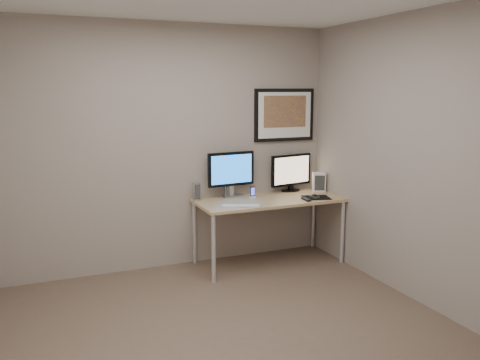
% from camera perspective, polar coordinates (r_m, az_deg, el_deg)
% --- Properties ---
extents(floor, '(3.60, 3.60, 0.00)m').
position_cam_1_polar(floor, '(4.26, -1.15, -16.59)').
color(floor, brown).
rests_on(floor, ground).
extents(room, '(3.60, 3.60, 3.60)m').
position_cam_1_polar(room, '(4.23, -3.49, 6.46)').
color(room, white).
rests_on(room, ground).
extents(desk, '(1.60, 0.70, 0.73)m').
position_cam_1_polar(desk, '(5.58, 3.25, -2.78)').
color(desk, olive).
rests_on(desk, floor).
extents(framed_art, '(0.75, 0.04, 0.60)m').
position_cam_1_polar(framed_art, '(5.90, 5.00, 7.30)').
color(framed_art, black).
rests_on(framed_art, room).
extents(monitor_large, '(0.55, 0.20, 0.50)m').
position_cam_1_polar(monitor_large, '(5.60, -1.01, 0.87)').
color(monitor_large, '#B0B0B5').
rests_on(monitor_large, desk).
extents(monitor_tv, '(0.55, 0.17, 0.44)m').
position_cam_1_polar(monitor_tv, '(5.95, 5.75, 0.93)').
color(monitor_tv, black).
rests_on(monitor_tv, desk).
extents(speaker_left, '(0.08, 0.08, 0.19)m').
position_cam_1_polar(speaker_left, '(5.50, -4.92, -1.27)').
color(speaker_left, '#B0B0B5').
rests_on(speaker_left, desk).
extents(speaker_right, '(0.07, 0.07, 0.16)m').
position_cam_1_polar(speaker_right, '(5.65, -1.40, -1.07)').
color(speaker_right, '#B0B0B5').
rests_on(speaker_right, desk).
extents(phone_dock, '(0.06, 0.06, 0.13)m').
position_cam_1_polar(phone_dock, '(5.61, 1.42, -1.35)').
color(phone_dock, black).
rests_on(phone_dock, desk).
extents(keyboard, '(0.41, 0.24, 0.01)m').
position_cam_1_polar(keyboard, '(5.21, 0.11, -2.90)').
color(keyboard, silver).
rests_on(keyboard, desk).
extents(mousepad, '(0.34, 0.32, 0.00)m').
position_cam_1_polar(mousepad, '(5.68, 8.57, -1.96)').
color(mousepad, black).
rests_on(mousepad, desk).
extents(mouse, '(0.06, 0.11, 0.04)m').
position_cam_1_polar(mouse, '(5.67, 8.37, -1.77)').
color(mouse, black).
rests_on(mouse, mousepad).
extents(remote, '(0.06, 0.17, 0.02)m').
position_cam_1_polar(remote, '(5.54, 7.43, -2.15)').
color(remote, black).
rests_on(remote, desk).
extents(fan_unit, '(0.17, 0.15, 0.22)m').
position_cam_1_polar(fan_unit, '(6.01, 8.85, -0.23)').
color(fan_unit, white).
rests_on(fan_unit, desk).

